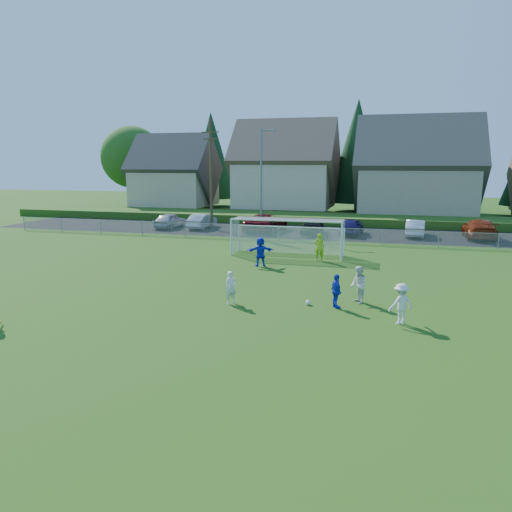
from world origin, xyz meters
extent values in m
plane|color=#193D0C|center=(0.00, 0.00, 0.00)|extent=(160.00, 160.00, 0.00)
plane|color=black|center=(0.00, 27.50, 0.01)|extent=(60.00, 60.00, 0.00)
cube|color=#1E420F|center=(0.00, 35.00, 0.40)|extent=(70.00, 6.00, 0.80)
sphere|color=white|center=(3.29, 4.62, 0.11)|extent=(0.22, 0.22, 0.22)
imported|color=silver|center=(-0.02, 3.92, 0.72)|extent=(0.63, 0.61, 1.45)
imported|color=silver|center=(5.38, 5.52, 0.83)|extent=(0.94, 1.01, 1.65)
imported|color=silver|center=(7.15, 3.03, 0.80)|extent=(1.19, 1.07, 1.60)
imported|color=#142DC1|center=(4.51, 4.50, 0.74)|extent=(0.74, 0.93, 1.47)
imported|color=#142DC1|center=(-0.86, 12.10, 0.88)|extent=(1.69, 1.16, 1.75)
imported|color=#93C717|center=(2.30, 14.69, 0.88)|extent=(0.71, 0.54, 1.76)
imported|color=#A9ABB1|center=(-13.68, 26.90, 0.71)|extent=(1.96, 4.27, 1.42)
imported|color=silver|center=(-10.65, 27.47, 0.68)|extent=(1.55, 4.19, 1.37)
imported|color=#57090E|center=(-4.32, 27.06, 0.80)|extent=(3.29, 5.99, 1.59)
imported|color=black|center=(-0.03, 26.48, 0.68)|extent=(2.37, 4.83, 1.35)
imported|color=#1B164E|center=(3.30, 26.95, 0.72)|extent=(2.04, 4.36, 1.44)
imported|color=silver|center=(8.56, 27.35, 0.70)|extent=(1.75, 4.32, 1.39)
imported|color=maroon|center=(13.53, 27.41, 0.80)|extent=(2.26, 5.53, 1.60)
cylinder|color=white|center=(-3.65, 15.00, 1.22)|extent=(0.12, 0.12, 2.44)
cylinder|color=white|center=(3.65, 15.00, 1.22)|extent=(0.12, 0.12, 2.44)
cylinder|color=white|center=(0.00, 15.00, 2.44)|extent=(7.30, 0.12, 0.12)
cylinder|color=white|center=(-3.65, 16.80, 0.90)|extent=(0.08, 0.08, 1.80)
cylinder|color=white|center=(3.65, 16.80, 0.90)|extent=(0.08, 0.08, 1.80)
cylinder|color=white|center=(0.00, 16.80, 1.80)|extent=(7.30, 0.08, 0.08)
cube|color=silver|center=(0.00, 16.80, 0.90)|extent=(7.30, 0.02, 1.80)
cube|color=silver|center=(-3.65, 15.90, 1.22)|extent=(0.02, 1.80, 2.44)
cube|color=silver|center=(3.65, 15.90, 1.22)|extent=(0.02, 1.80, 2.44)
cube|color=silver|center=(0.00, 15.90, 2.44)|extent=(7.30, 1.80, 0.02)
cube|color=gray|center=(0.00, 22.00, 1.18)|extent=(52.00, 0.03, 0.03)
cube|color=gray|center=(0.00, 22.00, 0.60)|extent=(52.00, 0.02, 1.14)
cylinder|color=gray|center=(-26.00, 22.00, 0.60)|extent=(0.06, 0.06, 1.20)
cylinder|color=gray|center=(0.00, 22.00, 0.60)|extent=(0.06, 0.06, 1.20)
cylinder|color=slate|center=(-4.50, 26.00, 4.50)|extent=(0.18, 0.18, 9.00)
cylinder|color=slate|center=(-4.00, 26.00, 8.80)|extent=(1.20, 0.12, 0.12)
cube|color=slate|center=(-3.40, 26.00, 8.75)|extent=(0.36, 0.18, 0.12)
cylinder|color=#473321|center=(-9.50, 27.00, 5.00)|extent=(0.26, 0.26, 10.00)
cube|color=#473321|center=(-9.50, 27.00, 8.80)|extent=(1.60, 0.10, 0.10)
cube|color=#473321|center=(-9.50, 27.00, 8.20)|extent=(1.30, 0.10, 0.10)
cube|color=tan|center=(-20.00, 42.00, 3.05)|extent=(9.00, 8.00, 4.50)
pyramid|color=#423D38|center=(-20.00, 42.00, 9.71)|extent=(9.90, 8.80, 4.41)
cube|color=#C6B58E|center=(-6.00, 43.00, 3.55)|extent=(11.00, 9.00, 5.50)
pyramid|color=brown|center=(-6.00, 43.00, 11.26)|extent=(12.10, 9.90, 4.96)
cube|color=tan|center=(9.00, 42.00, 3.30)|extent=(12.00, 10.00, 5.00)
pyramid|color=#4C473F|center=(9.00, 42.00, 11.32)|extent=(13.20, 11.00, 5.52)
cylinder|color=#382616|center=(-28.00, 46.00, 1.98)|extent=(0.36, 0.36, 3.96)
sphere|color=#2B5B19|center=(-28.00, 46.00, 6.82)|extent=(8.36, 8.36, 8.36)
cylinder|color=#382616|center=(-18.00, 50.00, 0.60)|extent=(0.30, 0.30, 1.20)
cone|color=#143819|center=(-18.00, 50.00, 7.05)|extent=(6.76, 6.76, 11.70)
cylinder|color=#382616|center=(-8.00, 51.00, 0.60)|extent=(0.30, 0.30, 1.20)
cone|color=#143819|center=(-8.00, 51.00, 6.60)|extent=(6.24, 6.24, 10.80)
cylinder|color=#382616|center=(2.00, 48.00, 0.60)|extent=(0.30, 0.30, 1.20)
cone|color=#143819|center=(2.00, 48.00, 7.50)|extent=(7.28, 7.28, 12.60)
cylinder|color=#382616|center=(12.00, 50.00, 1.98)|extent=(0.36, 0.36, 3.96)
sphere|color=#2B5B19|center=(12.00, 50.00, 6.82)|extent=(8.36, 8.36, 8.36)
camera|label=1|loc=(6.68, -16.24, 6.14)|focal=35.00mm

